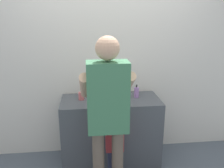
# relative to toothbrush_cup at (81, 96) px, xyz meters

# --- Properties ---
(back_wall) EXTENTS (4.40, 0.08, 2.70)m
(back_wall) POSITION_rel_toothbrush_cup_xyz_m (0.36, 0.29, 0.45)
(back_wall) COLOR silver
(back_wall) RESTS_ON ground
(vanity_cabinet) EXTENTS (1.22, 0.54, 0.85)m
(vanity_cabinet) POSITION_rel_toothbrush_cup_xyz_m (0.36, -0.03, -0.47)
(vanity_cabinet) COLOR #4C5156
(vanity_cabinet) RESTS_ON ground
(sink_basin) EXTENTS (0.39, 0.39, 0.11)m
(sink_basin) POSITION_rel_toothbrush_cup_xyz_m (0.36, -0.05, 0.01)
(sink_basin) COLOR silver
(sink_basin) RESTS_ON vanity_cabinet
(faucet) EXTENTS (0.18, 0.14, 0.18)m
(faucet) POSITION_rel_toothbrush_cup_xyz_m (0.36, 0.18, 0.03)
(faucet) COLOR #B7BABF
(faucet) RESTS_ON vanity_cabinet
(toothbrush_cup) EXTENTS (0.07, 0.07, 0.21)m
(toothbrush_cup) POSITION_rel_toothbrush_cup_xyz_m (0.00, 0.00, 0.00)
(toothbrush_cup) COLOR #D86666
(toothbrush_cup) RESTS_ON vanity_cabinet
(soap_bottle) EXTENTS (0.06, 0.06, 0.17)m
(soap_bottle) POSITION_rel_toothbrush_cup_xyz_m (0.69, 0.01, 0.02)
(soap_bottle) COLOR #B27FC6
(soap_bottle) RESTS_ON vanity_cabinet
(child_toddler) EXTENTS (0.26, 0.26, 0.86)m
(child_toddler) POSITION_rel_toothbrush_cup_xyz_m (0.36, -0.44, -0.39)
(child_toddler) COLOR #2D334C
(child_toddler) RESTS_ON ground
(adult_parent) EXTENTS (0.52, 0.55, 1.68)m
(adult_parent) POSITION_rel_toothbrush_cup_xyz_m (0.26, -0.67, 0.11)
(adult_parent) COLOR #6B5B4C
(adult_parent) RESTS_ON ground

